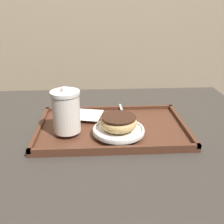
% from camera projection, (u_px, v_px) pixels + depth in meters
% --- Properties ---
extents(cafe_table, '(1.06, 0.84, 0.72)m').
position_uv_depth(cafe_table, '(109.00, 168.00, 0.93)').
color(cafe_table, '#38332D').
rests_on(cafe_table, ground_plane).
extents(serving_tray, '(0.48, 0.31, 0.02)m').
position_uv_depth(serving_tray, '(112.00, 128.00, 0.85)').
color(serving_tray, '#512D1E').
rests_on(serving_tray, cafe_table).
extents(napkin_paper, '(0.13, 0.12, 0.00)m').
position_uv_depth(napkin_paper, '(85.00, 115.00, 0.91)').
color(napkin_paper, white).
rests_on(napkin_paper, serving_tray).
extents(coffee_cup_front, '(0.09, 0.09, 0.14)m').
position_uv_depth(coffee_cup_front, '(66.00, 111.00, 0.77)').
color(coffee_cup_front, white).
rests_on(coffee_cup_front, serving_tray).
extents(plate_with_chocolate_donut, '(0.16, 0.16, 0.01)m').
position_uv_depth(plate_with_chocolate_donut, '(119.00, 130.00, 0.79)').
color(plate_with_chocolate_donut, white).
rests_on(plate_with_chocolate_donut, serving_tray).
extents(donut_chocolate_glazed, '(0.11, 0.11, 0.04)m').
position_uv_depth(donut_chocolate_glazed, '(119.00, 122.00, 0.78)').
color(donut_chocolate_glazed, '#DBB270').
rests_on(donut_chocolate_glazed, plate_with_chocolate_donut).
extents(spoon, '(0.02, 0.13, 0.01)m').
position_uv_depth(spoon, '(123.00, 114.00, 0.90)').
color(spoon, silver).
rests_on(spoon, serving_tray).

